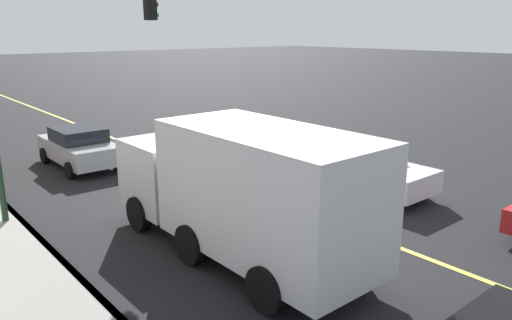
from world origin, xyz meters
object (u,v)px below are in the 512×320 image
truck_white (242,188)px  traffic_light_mast (57,51)px  car_white (359,166)px  car_silver (79,147)px

truck_white → traffic_light_mast: (5.39, 1.89, 2.82)m
car_white → truck_white: truck_white is taller
car_white → truck_white: 6.06m
traffic_light_mast → car_white: bearing=-117.6°
car_silver → car_white: 10.28m
car_silver → truck_white: bearing=179.8°
car_silver → traffic_light_mast: 6.08m
car_silver → truck_white: truck_white is taller
car_white → traffic_light_mast: size_ratio=0.72×
car_white → traffic_light_mast: (4.04, 7.74, 3.67)m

